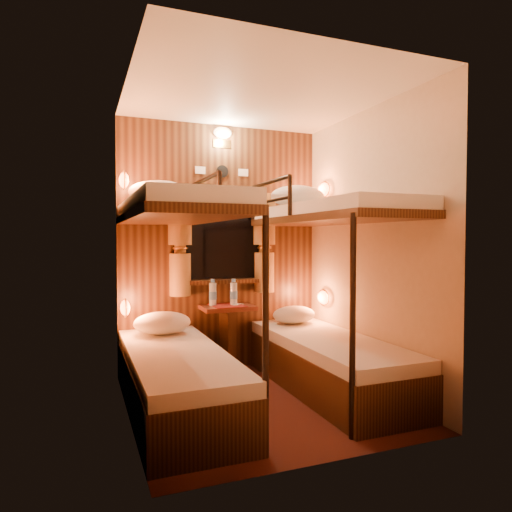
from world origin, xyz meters
name	(u,v)px	position (x,y,z in m)	size (l,w,h in m)	color
floor	(260,402)	(0.00, 0.00, 0.00)	(2.10, 2.10, 0.00)	#3D1310
ceiling	(261,94)	(0.00, 0.00, 2.40)	(2.10, 2.10, 0.00)	silver
wall_back	(221,248)	(0.00, 1.05, 1.20)	(2.40, 2.40, 0.00)	#C6B293
wall_front	(330,254)	(0.00, -1.05, 1.20)	(2.40, 2.40, 0.00)	#C6B293
wall_left	(128,251)	(-1.00, 0.00, 1.20)	(2.40, 2.40, 0.00)	#C6B293
wall_right	(369,249)	(1.00, 0.00, 1.20)	(2.40, 2.40, 0.00)	#C6B293
back_panel	(222,248)	(0.00, 1.04, 1.20)	(2.00, 0.03, 2.40)	black
bunk_left	(177,336)	(-0.65, 0.07, 0.56)	(0.72, 1.90, 1.82)	black
bunk_right	(328,325)	(0.65, 0.07, 0.56)	(0.72, 1.90, 1.82)	black
window	(223,250)	(0.00, 1.00, 1.18)	(1.00, 0.12, 0.79)	black
curtains	(224,241)	(0.00, 0.97, 1.26)	(1.10, 0.22, 1.00)	brown
back_fixtures	(223,141)	(0.00, 1.00, 2.25)	(0.54, 0.09, 0.48)	black
reading_lamps	(232,244)	(0.00, 0.70, 1.24)	(2.00, 0.20, 1.25)	orange
table	(228,330)	(0.00, 0.85, 0.41)	(0.50, 0.34, 0.66)	#5E1F15
bottle_left	(213,294)	(-0.13, 0.89, 0.76)	(0.07, 0.07, 0.26)	#99BFE5
bottle_right	(234,294)	(0.07, 0.87, 0.76)	(0.07, 0.07, 0.25)	#99BFE5
sachet_a	(239,304)	(0.12, 0.88, 0.65)	(0.08, 0.06, 0.01)	silver
sachet_b	(236,305)	(0.08, 0.83, 0.65)	(0.07, 0.05, 0.01)	silver
pillow_lower_left	(162,323)	(-0.65, 0.68, 0.55)	(0.50, 0.35, 0.19)	silver
pillow_lower_right	(294,315)	(0.65, 0.74, 0.54)	(0.43, 0.31, 0.17)	silver
pillow_upper_left	(160,193)	(-0.65, 0.76, 1.69)	(0.54, 0.39, 0.21)	silver
pillow_upper_right	(298,197)	(0.65, 0.66, 1.69)	(0.54, 0.39, 0.21)	silver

